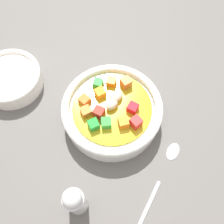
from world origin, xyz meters
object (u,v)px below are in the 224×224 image
spoon (163,174)px  side_bowl_small (10,79)px  soup_bowl_main (112,111)px  pepper_shaker (75,201)px

spoon → side_bowl_small: (-33.71, 2.01, 1.47)cm
side_bowl_small → spoon: bearing=-3.4°
side_bowl_small → soup_bowl_main: bearing=8.7°
pepper_shaker → spoon: bearing=48.2°
soup_bowl_main → spoon: 14.03cm
soup_bowl_main → side_bowl_small: soup_bowl_main is taller
soup_bowl_main → spoon: soup_bowl_main is taller
soup_bowl_main → side_bowl_small: (-20.87, -3.21, -0.75)cm
spoon → pepper_shaker: pepper_shaker is taller
spoon → pepper_shaker: size_ratio=2.03×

